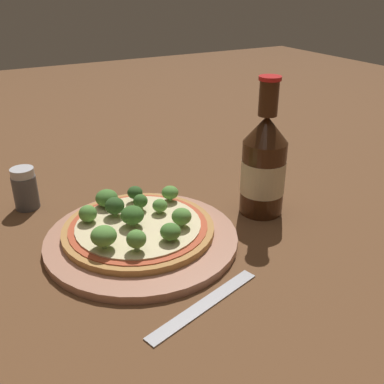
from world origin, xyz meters
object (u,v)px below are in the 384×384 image
beer_bottle (264,165)px  pizza (141,227)px  fork (204,304)px  pepper_shaker (25,189)px

beer_bottle → pizza: bearing=-94.4°
beer_bottle → fork: (0.16, -0.20, -0.08)m
pizza → fork: pizza is taller
pizza → beer_bottle: 0.22m
beer_bottle → pepper_shaker: size_ratio=3.12×
pizza → beer_bottle: bearing=85.6°
pepper_shaker → fork: bearing=20.5°
beer_bottle → fork: 0.27m
fork → pepper_shaker: bearing=94.0°
fork → pizza: bearing=75.5°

